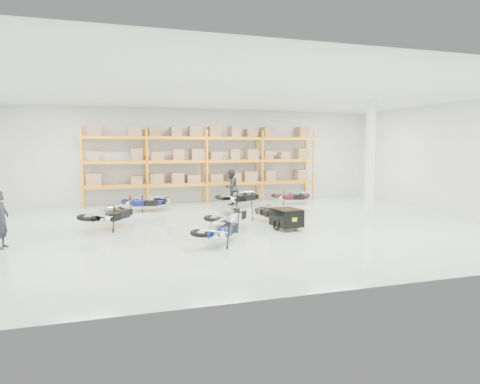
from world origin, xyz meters
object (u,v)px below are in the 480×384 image
object	(u,v)px
moto_back_c	(239,194)
person_back	(231,187)
moto_back_b	(150,198)
moto_back_d	(291,194)
moto_blue_centre	(219,226)
moto_black_far_left	(109,211)
moto_back_a	(144,199)
moto_silver_left	(230,212)
person_left	(1,220)
trailer	(286,218)
moto_touring_right	(268,208)

from	to	relation	value
moto_back_c	person_back	xyz separation A→B (m)	(-0.12, 0.93, 0.25)
moto_back_b	moto_back_d	size ratio (longest dim) A/B	1.06
moto_blue_centre	person_back	xyz separation A→B (m)	(2.64, 7.81, 0.31)
moto_back_c	moto_blue_centre	bearing A→B (deg)	137.23
moto_black_far_left	moto_back_d	bearing A→B (deg)	-119.74
moto_back_a	person_back	bearing A→B (deg)	-61.70
moto_silver_left	person_left	xyz separation A→B (m)	(-6.51, -0.69, 0.21)
moto_silver_left	trailer	xyz separation A→B (m)	(1.74, -0.63, -0.16)
moto_touring_right	person_left	bearing A→B (deg)	-171.43
trailer	moto_blue_centre	bearing A→B (deg)	-159.96
moto_touring_right	moto_back_d	world-z (taller)	moto_touring_right
moto_black_far_left	moto_back_a	bearing A→B (deg)	-76.04
moto_silver_left	moto_blue_centre	bearing A→B (deg)	105.35
trailer	person_back	xyz separation A→B (m)	(0.01, 6.44, 0.43)
moto_back_d	moto_back_a	bearing A→B (deg)	105.56
person_left	moto_blue_centre	bearing A→B (deg)	-93.87
moto_blue_centre	trailer	bearing A→B (deg)	-113.84
moto_black_far_left	moto_back_c	size ratio (longest dim) A/B	1.03
moto_black_far_left	moto_back_b	world-z (taller)	moto_black_far_left
moto_silver_left	trailer	world-z (taller)	moto_silver_left
moto_silver_left	moto_touring_right	xyz separation A→B (m)	(1.74, 0.97, -0.06)
moto_blue_centre	person_left	xyz separation A→B (m)	(-5.63, 1.31, 0.25)
trailer	moto_back_c	size ratio (longest dim) A/B	0.88
moto_blue_centre	moto_silver_left	bearing A→B (deg)	-75.19
moto_blue_centre	person_left	size ratio (longest dim) A/B	1.11
moto_blue_centre	trailer	size ratio (longest dim) A/B	1.03
moto_silver_left	moto_back_c	bearing A→B (deg)	-71.79
moto_blue_centre	trailer	xyz separation A→B (m)	(2.62, 1.37, -0.12)
moto_back_a	person_back	distance (m)	4.22
moto_blue_centre	trailer	world-z (taller)	moto_blue_centre
moto_black_far_left	moto_back_a	xyz separation A→B (m)	(1.41, 3.50, -0.08)
moto_blue_centre	moto_silver_left	distance (m)	2.18
trailer	moto_back_b	distance (m)	6.85
moto_back_b	person_back	bearing A→B (deg)	-90.84
moto_back_b	person_left	distance (m)	7.29
moto_silver_left	moto_black_far_left	world-z (taller)	moto_black_far_left
trailer	person_left	xyz separation A→B (m)	(-8.25, -0.06, 0.37)
moto_touring_right	trailer	xyz separation A→B (m)	(0.00, -1.60, -0.10)
person_left	person_back	bearing A→B (deg)	-42.62
moto_back_c	person_left	bearing A→B (deg)	102.67
person_back	moto_touring_right	bearing A→B (deg)	50.05
moto_silver_left	trailer	distance (m)	1.86
moto_silver_left	moto_back_d	xyz separation A→B (m)	(4.50, 5.04, -0.08)
moto_touring_right	trailer	bearing A→B (deg)	-92.79
moto_back_b	moto_back_d	bearing A→B (deg)	-102.11
moto_back_b	moto_touring_right	bearing A→B (deg)	-149.12
moto_back_d	person_left	world-z (taller)	person_left
moto_black_far_left	moto_back_b	xyz separation A→B (m)	(1.70, 3.76, -0.08)
moto_silver_left	person_back	bearing A→B (deg)	-67.58
trailer	moto_back_d	distance (m)	6.31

